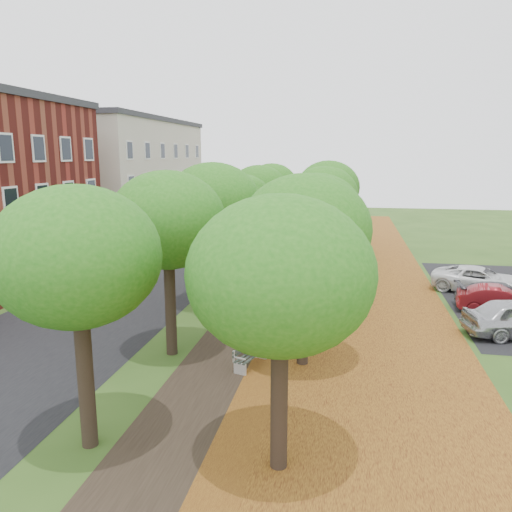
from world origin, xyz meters
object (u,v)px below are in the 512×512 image
at_px(car_red, 501,300).
at_px(car_white, 479,280).
at_px(car_grey, 503,296).
at_px(bench, 249,355).

height_order(car_red, car_white, car_white).
bearing_deg(car_white, car_grey, -155.07).
distance_m(bench, car_grey, 13.63).
relative_size(car_grey, car_white, 0.88).
height_order(car_red, car_grey, car_red).
xyz_separation_m(car_grey, car_white, (-0.35, 2.91, 0.06)).
xyz_separation_m(car_red, car_white, (-0.05, 3.73, 0.04)).
relative_size(car_red, car_grey, 0.90).
distance_m(bench, car_red, 12.89).
xyz_separation_m(bench, car_grey, (10.53, 8.65, 0.21)).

